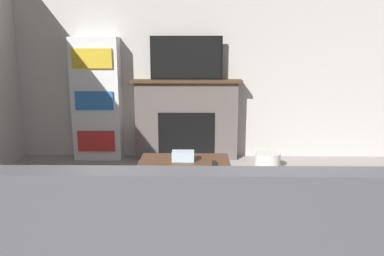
{
  "coord_description": "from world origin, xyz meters",
  "views": [
    {
      "loc": [
        -0.01,
        -1.24,
        1.49
      ],
      "look_at": [
        -0.06,
        2.49,
        0.72
      ],
      "focal_mm": 35.0,
      "sensor_mm": 36.0,
      "label": 1
    }
  ],
  "objects_px": {
    "coffee_table": "(184,166)",
    "storage_basket": "(268,160)",
    "bookshelf": "(97,99)",
    "tv": "(186,58)",
    "fireplace": "(187,119)"
  },
  "relations": [
    {
      "from": "bookshelf",
      "to": "coffee_table",
      "type": "bearing_deg",
      "value": -50.24
    },
    {
      "from": "fireplace",
      "to": "bookshelf",
      "type": "relative_size",
      "value": 0.9
    },
    {
      "from": "fireplace",
      "to": "coffee_table",
      "type": "relative_size",
      "value": 1.67
    },
    {
      "from": "fireplace",
      "to": "tv",
      "type": "distance_m",
      "value": 0.84
    },
    {
      "from": "coffee_table",
      "to": "tv",
      "type": "bearing_deg",
      "value": 90.81
    },
    {
      "from": "bookshelf",
      "to": "storage_basket",
      "type": "bearing_deg",
      "value": -10.04
    },
    {
      "from": "fireplace",
      "to": "coffee_table",
      "type": "bearing_deg",
      "value": -89.2
    },
    {
      "from": "fireplace",
      "to": "bookshelf",
      "type": "distance_m",
      "value": 1.27
    },
    {
      "from": "tv",
      "to": "bookshelf",
      "type": "height_order",
      "value": "tv"
    },
    {
      "from": "coffee_table",
      "to": "storage_basket",
      "type": "bearing_deg",
      "value": 46.44
    },
    {
      "from": "fireplace",
      "to": "bookshelf",
      "type": "bearing_deg",
      "value": -178.92
    },
    {
      "from": "storage_basket",
      "to": "fireplace",
      "type": "bearing_deg",
      "value": 158.03
    },
    {
      "from": "tv",
      "to": "coffee_table",
      "type": "relative_size",
      "value": 1.08
    },
    {
      "from": "fireplace",
      "to": "tv",
      "type": "bearing_deg",
      "value": -90.0
    },
    {
      "from": "tv",
      "to": "storage_basket",
      "type": "distance_m",
      "value": 1.74
    }
  ]
}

